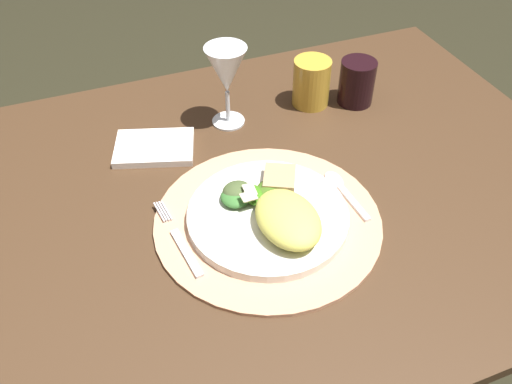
% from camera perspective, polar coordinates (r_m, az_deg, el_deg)
% --- Properties ---
extents(dining_table, '(1.30, 0.82, 0.73)m').
position_cam_1_polar(dining_table, '(1.02, -4.12, -8.52)').
color(dining_table, '#432D1B').
rests_on(dining_table, ground).
extents(placemat, '(0.35, 0.35, 0.01)m').
position_cam_1_polar(placemat, '(0.85, 1.23, -3.00)').
color(placemat, tan).
rests_on(placemat, dining_table).
extents(dinner_plate, '(0.25, 0.25, 0.01)m').
position_cam_1_polar(dinner_plate, '(0.84, 1.24, -2.50)').
color(dinner_plate, silver).
rests_on(dinner_plate, placemat).
extents(pasta_serving, '(0.09, 0.13, 0.04)m').
position_cam_1_polar(pasta_serving, '(0.80, 3.35, -2.81)').
color(pasta_serving, '#D3CF57').
rests_on(pasta_serving, dinner_plate).
extents(salad_greens, '(0.11, 0.07, 0.03)m').
position_cam_1_polar(salad_greens, '(0.85, -0.47, -0.14)').
color(salad_greens, '#45562D').
rests_on(salad_greens, dinner_plate).
extents(bread_piece, '(0.07, 0.07, 0.02)m').
position_cam_1_polar(bread_piece, '(0.87, 2.45, 1.33)').
color(bread_piece, tan).
rests_on(bread_piece, dinner_plate).
extents(fork, '(0.03, 0.17, 0.00)m').
position_cam_1_polar(fork, '(0.82, -7.93, -5.10)').
color(fork, silver).
rests_on(fork, placemat).
extents(spoon, '(0.03, 0.13, 0.01)m').
position_cam_1_polar(spoon, '(0.90, 8.72, 0.57)').
color(spoon, silver).
rests_on(spoon, placemat).
extents(napkin, '(0.16, 0.13, 0.01)m').
position_cam_1_polar(napkin, '(0.99, -10.53, 4.58)').
color(napkin, white).
rests_on(napkin, dining_table).
extents(wine_glass, '(0.08, 0.08, 0.15)m').
position_cam_1_polar(wine_glass, '(0.99, -3.10, 12.34)').
color(wine_glass, silver).
rests_on(wine_glass, dining_table).
extents(amber_tumbler, '(0.07, 0.07, 0.09)m').
position_cam_1_polar(amber_tumbler, '(1.08, 5.79, 11.27)').
color(amber_tumbler, gold).
rests_on(amber_tumbler, dining_table).
extents(dark_tumbler, '(0.07, 0.07, 0.09)m').
position_cam_1_polar(dark_tumbler, '(1.10, 10.44, 11.18)').
color(dark_tumbler, black).
rests_on(dark_tumbler, dining_table).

